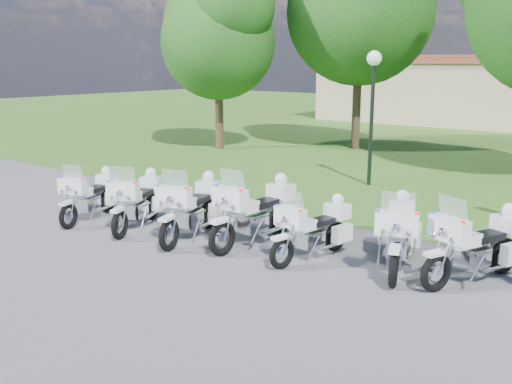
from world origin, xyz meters
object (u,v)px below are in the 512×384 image
Objects in this scene: motorcycle_1 at (139,200)px; motorcycle_6 at (478,244)px; motorcycle_3 at (257,210)px; motorcycle_5 at (399,233)px; lamp_post at (373,84)px; motorcycle_4 at (315,228)px; motorcycle_0 at (91,195)px; motorcycle_2 at (193,207)px.

motorcycle_1 is 0.97× the size of motorcycle_6.
motorcycle_5 is (2.93, 0.43, -0.04)m from motorcycle_3.
motorcycle_3 reaches higher than motorcycle_5.
motorcycle_5 is at bearing -168.37° from motorcycle_3.
lamp_post is at bearing -79.86° from motorcycle_3.
motorcycle_6 is (2.85, 0.72, 0.06)m from motorcycle_4.
motorcycle_3 is (2.88, 0.71, 0.06)m from motorcycle_1.
motorcycle_3 is at bearing 170.17° from motorcycle_1.
motorcycle_2 reaches higher than motorcycle_0.
motorcycle_2 is at bearing -7.98° from motorcycle_5.
lamp_post is (3.49, 7.63, 2.45)m from motorcycle_0.
motorcycle_4 is 1.57m from motorcycle_5.
motorcycle_5 reaches higher than motorcycle_0.
lamp_post is at bearing -79.45° from motorcycle_5.
motorcycle_0 is 4.40m from motorcycle_3.
motorcycle_6 reaches higher than motorcycle_1.
motorcycle_4 is 0.93× the size of motorcycle_5.
motorcycle_4 is at bearing 173.90° from motorcycle_2.
motorcycle_0 is 5.81m from motorcycle_4.
motorcycle_6 is at bearing -156.28° from motorcycle_4.
motorcycle_2 reaches higher than motorcycle_5.
lamp_post is at bearing -61.94° from motorcycle_4.
motorcycle_0 is at bearing 33.37° from motorcycle_6.
motorcycle_5 is 1.37m from motorcycle_6.
motorcycle_0 is at bearing -13.86° from motorcycle_1.
motorcycle_6 is at bearing 176.43° from motorcycle_2.
motorcycle_4 is 0.53× the size of lamp_post.
motorcycle_2 is (1.52, 0.20, 0.04)m from motorcycle_1.
motorcycle_0 is at bearing 18.42° from motorcycle_4.
motorcycle_1 reaches higher than motorcycle_0.
motorcycle_3 reaches higher than motorcycle_1.
motorcycle_0 is 0.88× the size of motorcycle_2.
motorcycle_6 is at bearing 169.17° from motorcycle_5.
lamp_post is at bearing -27.00° from motorcycle_6.
motorcycle_2 is 5.76m from motorcycle_6.
motorcycle_6 is at bearing 172.41° from motorcycle_0.
motorcycle_2 is 0.59× the size of lamp_post.
motorcycle_2 reaches higher than motorcycle_1.
motorcycle_2 is 1.07× the size of motorcycle_6.
motorcycle_4 is at bearing 170.63° from motorcycle_0.
motorcycle_0 is 7.36m from motorcycle_5.
motorcycle_6 is (7.16, 1.37, 0.02)m from motorcycle_1.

